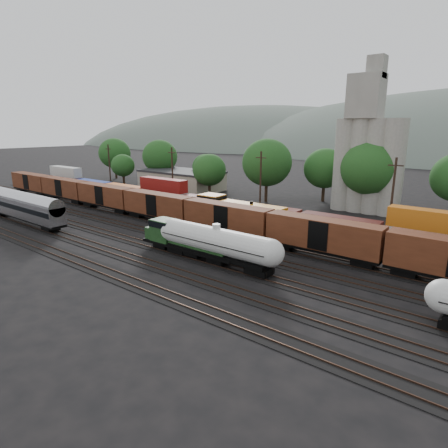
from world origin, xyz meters
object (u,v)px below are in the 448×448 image
Objects in this scene: passenger_coach at (23,205)px; grain_silo at (367,155)px; green_locomotive at (184,238)px; orange_locomotive at (234,212)px; tank_car_a at (216,242)px.

passenger_coach is 63.92m from grain_silo.
grain_silo reaches higher than green_locomotive.
orange_locomotive is at bearing 32.78° from passenger_coach.
passenger_coach is at bearing -172.77° from tank_car_a.
orange_locomotive is at bearing 119.14° from tank_car_a.
orange_locomotive is (31.05, 20.00, -0.49)m from passenger_coach.
tank_car_a is 0.78× the size of passenger_coach.
green_locomotive is at bearing 8.37° from passenger_coach.
passenger_coach is (-39.42, -5.00, 0.42)m from tank_car_a.
orange_locomotive is 0.67× the size of grain_silo.
green_locomotive is 43.07m from grain_silo.
green_locomotive is at bearing -103.28° from grain_silo.
grain_silo reaches higher than tank_car_a.
orange_locomotive is (-8.36, 15.00, -0.07)m from tank_car_a.
green_locomotive is 0.83× the size of tank_car_a.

